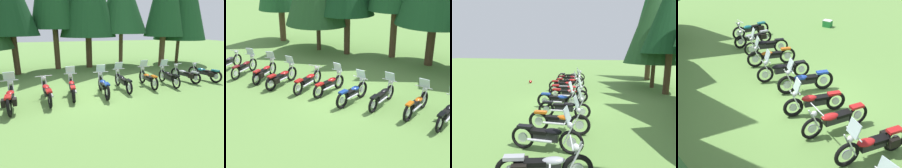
{
  "view_description": "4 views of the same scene",
  "coord_description": "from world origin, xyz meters",
  "views": [
    {
      "loc": [
        -1.49,
        -8.66,
        3.12
      ],
      "look_at": [
        1.06,
        -0.32,
        0.59
      ],
      "focal_mm": 30.96,
      "sensor_mm": 36.0,
      "label": 1
    },
    {
      "loc": [
        7.65,
        -10.25,
        5.93
      ],
      "look_at": [
        -0.2,
        0.06,
        0.61
      ],
      "focal_mm": 49.12,
      "sensor_mm": 36.0,
      "label": 2
    },
    {
      "loc": [
        9.79,
        2.17,
        2.98
      ],
      "look_at": [
        -2.12,
        -0.45,
        0.73
      ],
      "focal_mm": 31.82,
      "sensor_mm": 36.0,
      "label": 3
    },
    {
      "loc": [
        -8.5,
        3.29,
        5.69
      ],
      "look_at": [
        0.19,
        0.68,
        0.72
      ],
      "focal_mm": 47.24,
      "sensor_mm": 36.0,
      "label": 4
    }
  ],
  "objects": [
    {
      "name": "ground_plane",
      "position": [
        0.0,
        0.0,
        0.0
      ],
      "size": [
        80.0,
        80.0,
        0.0
      ],
      "primitive_type": "plane",
      "color": "#608C42"
    },
    {
      "name": "motorcycle_3",
      "position": [
        -3.24,
        -0.62,
        0.48
      ],
      "size": [
        0.74,
        2.32,
        1.39
      ],
      "rotation": [
        0.0,
        0.0,
        1.68
      ],
      "color": "black",
      "rests_on": "ground_plane"
    },
    {
      "name": "motorcycle_4",
      "position": [
        -1.87,
        -0.15,
        0.46
      ],
      "size": [
        0.75,
        2.36,
        1.01
      ],
      "rotation": [
        0.0,
        0.0,
        1.72
      ],
      "color": "black",
      "rests_on": "ground_plane"
    },
    {
      "name": "motorcycle_5",
      "position": [
        -0.76,
        0.12,
        0.46
      ],
      "size": [
        0.61,
        2.21,
        1.36
      ],
      "rotation": [
        0.0,
        0.0,
        1.55
      ],
      "color": "black",
      "rests_on": "ground_plane"
    },
    {
      "name": "motorcycle_6",
      "position": [
        0.71,
        -0.08,
        0.48
      ],
      "size": [
        0.76,
        2.22,
        1.39
      ],
      "rotation": [
        0.0,
        0.0,
        1.54
      ],
      "color": "black",
      "rests_on": "ground_plane"
    },
    {
      "name": "motorcycle_7",
      "position": [
        1.9,
        0.46,
        0.47
      ],
      "size": [
        0.68,
        2.26,
        1.36
      ],
      "rotation": [
        0.0,
        0.0,
        1.61
      ],
      "color": "black",
      "rests_on": "ground_plane"
    },
    {
      "name": "motorcycle_8",
      "position": [
        3.41,
        0.6,
        0.47
      ],
      "size": [
        0.74,
        2.23,
        1.39
      ],
      "rotation": [
        0.0,
        0.0,
        1.56
      ],
      "color": "black",
      "rests_on": "ground_plane"
    },
    {
      "name": "motorcycle_9",
      "position": [
        4.69,
        0.55,
        0.48
      ],
      "size": [
        0.63,
        2.19,
        1.37
      ],
      "rotation": [
        0.0,
        0.0,
        1.56
      ],
      "color": "black",
      "rests_on": "ground_plane"
    },
    {
      "name": "motorcycle_10",
      "position": [
        6.07,
        0.87,
        0.43
      ],
      "size": [
        0.89,
        2.1,
        1.0
      ],
      "rotation": [
        0.0,
        0.0,
        1.84
      ],
      "color": "black",
      "rests_on": "ground_plane"
    },
    {
      "name": "motorcycle_11",
      "position": [
        7.38,
        0.76,
        0.46
      ],
      "size": [
        0.97,
        2.18,
        1.03
      ],
      "rotation": [
        0.0,
        0.0,
        1.86
      ],
      "color": "black",
      "rests_on": "ground_plane"
    },
    {
      "name": "picnic_cooler",
      "position": [
        7.89,
        -4.07,
        0.21
      ],
      "size": [
        0.66,
        0.65,
        0.42
      ],
      "color": "#1E7233",
      "rests_on": "ground_plane"
    }
  ]
}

